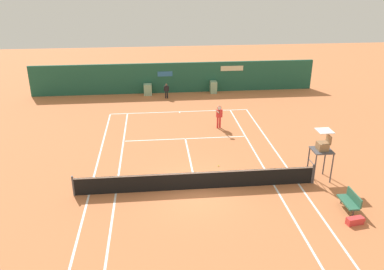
% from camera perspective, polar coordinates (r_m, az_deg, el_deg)
% --- Properties ---
extents(ground_plane, '(80.00, 80.00, 0.01)m').
position_cam_1_polar(ground_plane, '(20.41, 0.45, -7.02)').
color(ground_plane, '#C67042').
extents(tennis_net, '(12.10, 0.10, 1.07)m').
position_cam_1_polar(tennis_net, '(19.66, 0.64, -6.57)').
color(tennis_net, '#4C4C51').
rests_on(tennis_net, ground_plane).
extents(sponsor_back_wall, '(25.00, 1.02, 2.67)m').
position_cam_1_polar(sponsor_back_wall, '(35.18, -2.45, 8.24)').
color(sponsor_back_wall, '#1E5642').
rests_on(sponsor_back_wall, ground_plane).
extents(umpire_chair, '(1.00, 1.00, 2.75)m').
position_cam_1_polar(umpire_chair, '(21.12, 18.41, -1.79)').
color(umpire_chair, '#47474C').
rests_on(umpire_chair, ground_plane).
extents(player_bench, '(0.54, 1.31, 0.88)m').
position_cam_1_polar(player_bench, '(19.45, 22.00, -8.80)').
color(player_bench, '#38383D').
rests_on(player_bench, ground_plane).
extents(equipment_bag, '(0.89, 0.41, 0.32)m').
position_cam_1_polar(equipment_bag, '(18.79, 22.79, -11.37)').
color(equipment_bag, '#DB3838').
rests_on(equipment_bag, ground_plane).
extents(player_on_baseline, '(0.51, 0.76, 1.80)m').
position_cam_1_polar(player_on_baseline, '(27.06, 3.95, 2.89)').
color(player_on_baseline, red).
rests_on(player_on_baseline, ground_plane).
extents(ball_kid_centre_post, '(0.43, 0.18, 1.29)m').
position_cam_1_polar(ball_kid_centre_post, '(33.64, -3.73, 6.56)').
color(ball_kid_centre_post, black).
rests_on(ball_kid_centre_post, ground_plane).
extents(tennis_ball_mid_court, '(0.07, 0.07, 0.07)m').
position_cam_1_polar(tennis_ball_mid_court, '(22.10, 3.86, -4.49)').
color(tennis_ball_mid_court, '#CCE033').
rests_on(tennis_ball_mid_court, ground_plane).
extents(tennis_ball_near_service_line, '(0.07, 0.07, 0.07)m').
position_cam_1_polar(tennis_ball_near_service_line, '(21.12, -3.00, -5.85)').
color(tennis_ball_near_service_line, '#CCE033').
rests_on(tennis_ball_near_service_line, ground_plane).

